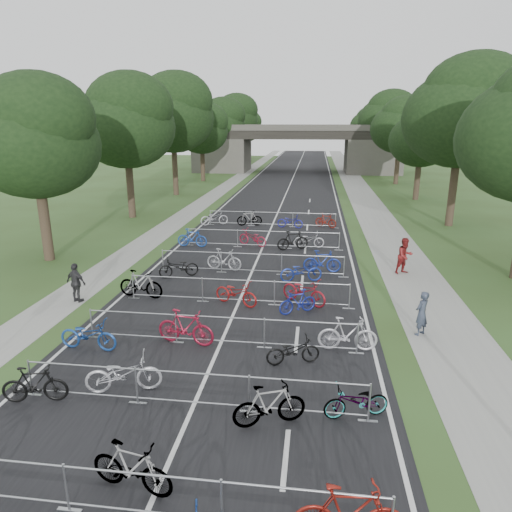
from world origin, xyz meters
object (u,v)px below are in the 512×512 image
Objects in this scene: overpass_bridge at (296,148)px; pedestrian_a at (422,314)px; bike_1 at (132,468)px; pedestrian_b at (405,256)px; pedestrian_c at (76,283)px.

overpass_bridge is 18.89× the size of pedestrian_a.
bike_1 is 1.15× the size of pedestrian_a.
overpass_bridge reaches higher than pedestrian_a.
pedestrian_b is (0.67, 7.09, 0.10)m from pedestrian_a.
pedestrian_a is 0.89× the size of pedestrian_b.
pedestrian_b is at bearing -140.40° from pedestrian_c.
pedestrian_b is 15.53m from pedestrian_c.
overpass_bridge reaches higher than pedestrian_c.
overpass_bridge is 64.42m from bike_1.
pedestrian_c reaches higher than bike_1.
pedestrian_b reaches higher than bike_1.
overpass_bridge reaches higher than bike_1.
bike_1 is 11.55m from pedestrian_c.
overpass_bridge is 56.57m from pedestrian_a.
pedestrian_c is at bearing 45.14° from bike_1.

